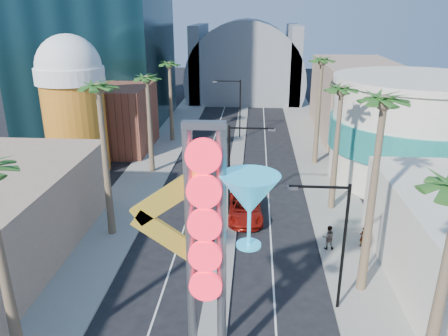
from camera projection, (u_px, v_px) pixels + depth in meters
sidewalk_west at (158, 157)px, 52.37m from camera, size 5.00×100.00×0.15m
sidewalk_east at (318, 161)px, 51.08m from camera, size 5.00×100.00×0.15m
median at (238, 151)px, 54.54m from camera, size 1.60×84.00×0.15m
brick_filler_west at (110, 118)px, 54.28m from camera, size 10.00×10.00×8.00m
filler_east at (355, 98)px, 61.12m from camera, size 10.00×20.00×10.00m
beer_mug at (73, 100)px, 45.53m from camera, size 7.00×7.00×14.50m
turquoise_building at (413, 130)px, 44.04m from camera, size 16.60×16.60×10.60m
canopy at (246, 77)px, 84.93m from camera, size 22.00×16.00×22.00m
neon_sign at (224, 238)px, 19.18m from camera, size 6.53×2.60×12.55m
streetlight_0 at (236, 162)px, 35.99m from camera, size 3.79×0.25×8.00m
streetlight_1 at (236, 103)px, 58.54m from camera, size 3.79×0.25×8.00m
streetlight_2 at (336, 237)px, 24.34m from camera, size 3.45×0.25×8.00m
palm_1 at (99, 98)px, 30.85m from camera, size 2.40×2.40×12.70m
palm_2 at (147, 85)px, 44.42m from camera, size 2.40×2.40×11.20m
palm_3 at (170, 70)px, 55.66m from camera, size 2.40×2.40×11.20m
palm_5 at (382, 116)px, 23.85m from camera, size 2.40×2.40×13.20m
palm_6 at (341, 98)px, 35.55m from camera, size 2.40×2.40×11.70m
palm_7 at (322, 68)px, 46.48m from camera, size 2.40×2.40×12.70m
red_pickup at (245, 209)px, 36.96m from camera, size 3.13×6.30×1.72m
pedestrian_a at (363, 237)px, 32.27m from camera, size 0.66×0.55×1.55m
pedestrian_b at (328, 237)px, 31.88m from camera, size 0.92×0.73×1.86m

